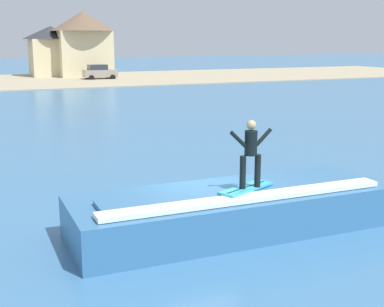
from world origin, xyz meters
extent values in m
plane|color=teal|center=(0.00, 0.00, 0.00)|extent=(260.00, 260.00, 0.00)
cube|color=teal|center=(0.38, -1.00, 0.53)|extent=(8.49, 2.83, 1.06)
cube|color=teal|center=(0.38, -1.35, 1.12)|extent=(7.21, 1.28, 0.12)
cube|color=white|center=(0.38, -1.92, 1.14)|extent=(7.64, 0.51, 0.12)
cube|color=#33A5CC|center=(0.59, -1.41, 1.23)|extent=(1.76, 1.15, 0.06)
cube|color=black|center=(0.59, -1.41, 1.25)|extent=(1.45, 0.68, 0.01)
cylinder|color=black|center=(0.45, -1.48, 1.68)|extent=(0.16, 0.16, 0.85)
cylinder|color=black|center=(0.87, -1.48, 1.68)|extent=(0.16, 0.16, 0.85)
cylinder|color=black|center=(0.66, -1.48, 2.42)|extent=(0.32, 0.32, 0.62)
sphere|color=tan|center=(0.66, -1.48, 2.88)|extent=(0.24, 0.24, 0.24)
cylinder|color=black|center=(0.30, -1.48, 2.54)|extent=(0.47, 0.10, 0.45)
cylinder|color=black|center=(1.02, -1.48, 2.54)|extent=(0.47, 0.10, 0.45)
cube|color=tan|center=(0.00, 52.88, 0.05)|extent=(120.00, 23.75, 0.10)
cube|color=gray|center=(9.50, 52.13, 0.77)|extent=(4.05, 1.96, 0.90)
cube|color=#262D38|center=(9.19, 52.13, 1.54)|extent=(2.23, 1.77, 0.64)
cylinder|color=black|center=(10.81, 53.16, 0.32)|extent=(0.64, 0.22, 0.64)
cylinder|color=black|center=(10.81, 51.10, 0.32)|extent=(0.64, 0.22, 0.64)
cylinder|color=black|center=(8.18, 53.16, 0.32)|extent=(0.64, 0.22, 0.64)
cylinder|color=black|center=(8.18, 51.10, 0.32)|extent=(0.64, 0.22, 0.64)
cube|color=beige|center=(8.76, 57.60, 2.97)|extent=(6.69, 5.24, 5.94)
cone|color=brown|center=(8.76, 57.60, 7.19)|extent=(8.29, 8.29, 2.50)
cube|color=beige|center=(4.94, 60.14, 2.46)|extent=(5.44, 5.89, 4.92)
cone|color=#2D2D33|center=(4.94, 60.14, 5.75)|extent=(7.31, 7.31, 1.67)
camera|label=1|loc=(-5.78, -12.84, 4.98)|focal=49.37mm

